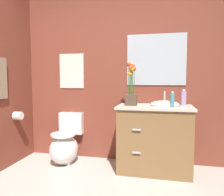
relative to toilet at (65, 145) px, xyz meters
name	(u,v)px	position (x,y,z in m)	size (l,w,h in m)	color
wall_back	(131,74)	(0.89, 0.30, 1.01)	(4.24, 0.05, 2.50)	brown
toilet	(65,145)	(0.00, 0.00, 0.00)	(0.38, 0.59, 0.69)	white
vanity_cabinet	(155,138)	(1.25, -0.03, 0.19)	(0.94, 0.56, 1.03)	brown
flower_vase	(131,90)	(0.95, -0.06, 0.80)	(0.14, 0.14, 0.55)	#4C3D2D
soap_bottle	(172,100)	(1.45, -0.14, 0.69)	(0.05, 0.05, 0.19)	teal
lotion_bottle	(184,98)	(1.60, 0.07, 0.70)	(0.07, 0.07, 0.21)	#B28CBF
wall_poster	(72,71)	(0.00, 0.27, 1.06)	(0.38, 0.01, 0.51)	silver
wall_mirror	(156,60)	(1.25, 0.27, 1.21)	(0.80, 0.01, 0.70)	#B2BCC6
toilet_paper_roll	(18,116)	(-0.60, -0.20, 0.44)	(0.11, 0.11, 0.11)	white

